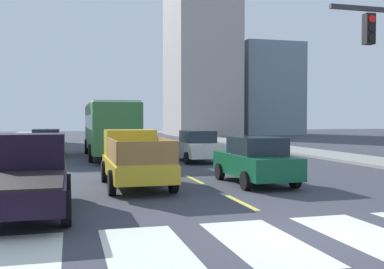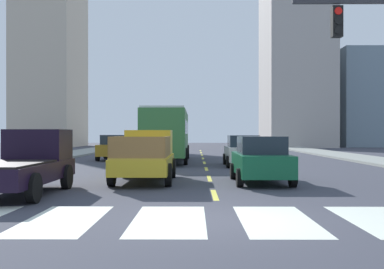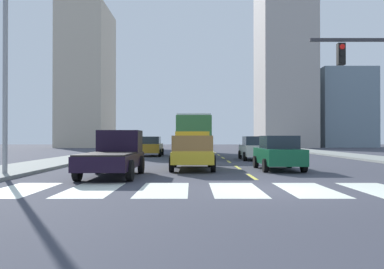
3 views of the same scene
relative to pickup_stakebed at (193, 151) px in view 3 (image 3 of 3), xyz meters
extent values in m
plane|color=#393B46|center=(2.48, -8.15, -0.94)|extent=(160.00, 160.00, 0.00)
cube|color=gray|center=(13.62, 9.85, -0.86)|extent=(3.30, 110.00, 0.15)
cube|color=gray|center=(-8.67, 9.85, -0.86)|extent=(3.30, 110.00, 0.15)
cube|color=silver|center=(-5.40, -8.15, -0.93)|extent=(1.53, 3.56, 0.01)
cube|color=silver|center=(-3.15, -8.15, -0.93)|extent=(1.53, 3.56, 0.01)
cube|color=silver|center=(-0.90, -8.15, -0.93)|extent=(1.53, 3.56, 0.01)
cube|color=silver|center=(1.35, -8.15, -0.93)|extent=(1.53, 3.56, 0.01)
cube|color=silver|center=(3.60, -8.15, -0.93)|extent=(1.53, 3.56, 0.01)
cube|color=silver|center=(5.85, -8.15, -0.93)|extent=(1.53, 3.56, 0.01)
cube|color=#DFD446|center=(2.48, -4.15, -0.93)|extent=(0.16, 2.40, 0.01)
cube|color=#DFD446|center=(2.48, 0.85, -0.93)|extent=(0.16, 2.40, 0.01)
cube|color=#DFD446|center=(2.48, 5.85, -0.93)|extent=(0.16, 2.40, 0.01)
cube|color=#DFD446|center=(2.48, 10.85, -0.93)|extent=(0.16, 2.40, 0.01)
cube|color=#DFD446|center=(2.48, 15.85, -0.93)|extent=(0.16, 2.40, 0.01)
cube|color=#DFD446|center=(2.48, 20.85, -0.93)|extent=(0.16, 2.40, 0.01)
cube|color=#DFD446|center=(2.48, 25.85, -0.93)|extent=(0.16, 2.40, 0.01)
cube|color=#DFD446|center=(2.48, 30.85, -0.93)|extent=(0.16, 2.40, 0.01)
cube|color=gold|center=(0.00, -0.44, -0.26)|extent=(1.96, 5.20, 0.56)
cube|color=gold|center=(0.00, 1.26, 0.52)|extent=(1.84, 1.60, 1.00)
cube|color=#19232D|center=(0.00, 1.70, 0.70)|extent=(1.72, 0.08, 0.56)
cube|color=gold|center=(0.00, -1.39, 0.05)|extent=(1.84, 3.30, 0.06)
cylinder|color=black|center=(-0.98, 1.12, -0.54)|extent=(0.22, 0.80, 0.80)
cylinder|color=black|center=(0.98, 1.12, -0.54)|extent=(0.22, 0.80, 0.80)
cylinder|color=black|center=(-0.98, -2.00, -0.54)|extent=(0.22, 0.80, 0.80)
cylinder|color=black|center=(0.98, -2.00, -0.54)|extent=(0.22, 0.80, 0.80)
cube|color=olive|center=(-0.90, -1.39, 0.43)|extent=(0.06, 3.17, 0.70)
cube|color=olive|center=(0.90, -1.39, 0.43)|extent=(0.06, 3.17, 0.70)
cube|color=olive|center=(0.00, -2.97, 0.43)|extent=(1.80, 0.06, 0.70)
cube|color=black|center=(-3.30, -4.28, -0.26)|extent=(1.96, 5.20, 0.56)
cube|color=black|center=(-3.30, -2.58, 0.52)|extent=(1.84, 1.60, 1.00)
cube|color=#19232D|center=(-3.30, -2.14, 0.70)|extent=(1.72, 0.08, 0.56)
cube|color=black|center=(-3.30, -5.23, 0.05)|extent=(1.84, 3.30, 0.06)
cylinder|color=black|center=(-4.28, -2.72, -0.54)|extent=(0.22, 0.80, 0.80)
cylinder|color=black|center=(-2.32, -2.72, -0.54)|extent=(0.22, 0.80, 0.80)
cylinder|color=black|center=(-4.28, -5.84, -0.54)|extent=(0.22, 0.80, 0.80)
cylinder|color=black|center=(-2.32, -5.84, -0.54)|extent=(0.22, 0.80, 0.80)
cube|color=#316D38|center=(0.11, 11.91, 0.91)|extent=(2.50, 10.80, 2.70)
cube|color=#19232D|center=(0.11, 11.91, 1.26)|extent=(2.52, 9.94, 0.80)
cube|color=silver|center=(0.11, 11.91, 2.32)|extent=(2.40, 10.37, 0.12)
cylinder|color=black|center=(-1.14, 15.26, -0.44)|extent=(0.22, 1.00, 1.00)
cylinder|color=black|center=(1.36, 15.26, -0.44)|extent=(0.22, 1.00, 1.00)
cylinder|color=black|center=(-1.14, 8.94, -0.44)|extent=(0.22, 1.00, 1.00)
cylinder|color=black|center=(1.36, 8.94, -0.44)|extent=(0.22, 1.00, 1.00)
cube|color=silver|center=(4.57, 7.96, -0.24)|extent=(1.80, 4.40, 0.76)
cube|color=#1E2833|center=(4.57, 7.81, 0.46)|extent=(1.58, 2.11, 0.64)
cylinder|color=black|center=(3.67, 9.32, -0.62)|extent=(0.22, 0.64, 0.64)
cylinder|color=black|center=(5.47, 9.32, -0.62)|extent=(0.22, 0.64, 0.64)
cylinder|color=black|center=(3.67, 6.60, -0.62)|extent=(0.22, 0.64, 0.64)
cylinder|color=black|center=(5.47, 6.60, -0.62)|extent=(0.22, 0.64, 0.64)
cube|color=#125835|center=(4.32, -0.79, -0.24)|extent=(1.80, 4.40, 0.76)
cube|color=#1E2833|center=(4.32, -0.94, 0.46)|extent=(1.58, 2.11, 0.64)
cylinder|color=black|center=(3.42, 0.58, -0.62)|extent=(0.22, 0.64, 0.64)
cylinder|color=black|center=(5.22, 0.58, -0.62)|extent=(0.22, 0.64, 0.64)
cylinder|color=black|center=(3.42, -2.15, -0.62)|extent=(0.22, 0.64, 0.64)
cylinder|color=black|center=(5.22, -2.15, -0.62)|extent=(0.22, 0.64, 0.64)
cube|color=#A67619|center=(-3.65, 13.96, -0.24)|extent=(1.80, 4.40, 0.76)
cube|color=#1E2833|center=(-3.65, 13.81, 0.46)|extent=(1.58, 2.11, 0.64)
cylinder|color=black|center=(-4.55, 15.32, -0.62)|extent=(0.22, 0.64, 0.64)
cylinder|color=black|center=(-2.75, 15.32, -0.62)|extent=(0.22, 0.64, 0.64)
cylinder|color=black|center=(-4.55, 12.60, -0.62)|extent=(0.22, 0.64, 0.64)
cylinder|color=black|center=(-2.75, 12.60, -0.62)|extent=(0.22, 0.64, 0.64)
cube|color=black|center=(5.74, -5.34, 3.91)|extent=(0.28, 0.24, 0.84)
cylinder|color=red|center=(5.74, -5.47, 4.17)|extent=(0.20, 0.04, 0.20)
cylinder|color=black|center=(5.74, -5.47, 3.91)|extent=(0.20, 0.04, 0.20)
cylinder|color=black|center=(5.74, -5.47, 3.65)|extent=(0.20, 0.04, 0.20)
cylinder|color=gray|center=(-7.82, -4.12, 3.56)|extent=(0.20, 0.20, 9.00)
cube|color=#C3B59E|center=(-18.02, 45.69, 10.87)|extent=(7.57, 11.77, 23.62)
cube|color=gray|center=(26.12, 45.88, 5.73)|extent=(8.97, 7.23, 13.32)
cube|color=#AFA7A0|center=(15.73, 45.53, 15.31)|extent=(8.55, 11.54, 32.49)
camera|label=1|loc=(-2.23, -16.21, 1.47)|focal=42.54mm
camera|label=2|loc=(1.89, -17.83, 0.89)|focal=43.14mm
camera|label=3|loc=(-0.02, -20.15, 0.69)|focal=36.02mm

